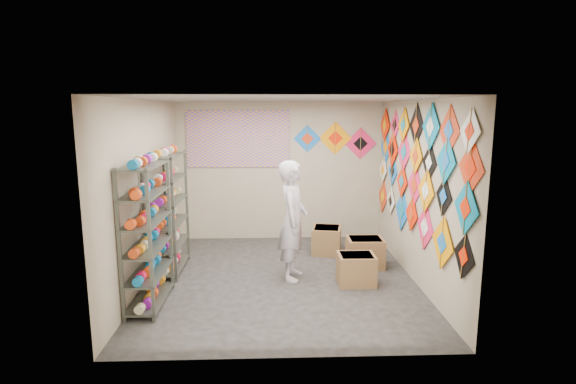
{
  "coord_description": "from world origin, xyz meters",
  "views": [
    {
      "loc": [
        -0.16,
        -6.55,
        2.55
      ],
      "look_at": [
        0.1,
        0.3,
        1.3
      ],
      "focal_mm": 28.0,
      "sensor_mm": 36.0,
      "label": 1
    }
  ],
  "objects_px": {
    "shopkeeper": "(293,221)",
    "carton_a": "(356,269)",
    "shelf_rack_front": "(147,235)",
    "shelf_rack_back": "(169,213)",
    "carton_b": "(365,252)",
    "carton_c": "(327,240)"
  },
  "relations": [
    {
      "from": "shopkeeper",
      "to": "carton_c",
      "type": "xyz_separation_m",
      "value": [
        0.67,
        1.21,
        -0.67
      ]
    },
    {
      "from": "shopkeeper",
      "to": "carton_a",
      "type": "relative_size",
      "value": 3.37
    },
    {
      "from": "carton_a",
      "to": "carton_c",
      "type": "distance_m",
      "value": 1.5
    },
    {
      "from": "shopkeeper",
      "to": "carton_a",
      "type": "distance_m",
      "value": 1.19
    },
    {
      "from": "carton_a",
      "to": "shelf_rack_back",
      "type": "bearing_deg",
      "value": 166.5
    },
    {
      "from": "carton_a",
      "to": "carton_b",
      "type": "relative_size",
      "value": 0.92
    },
    {
      "from": "shelf_rack_front",
      "to": "carton_c",
      "type": "xyz_separation_m",
      "value": [
        2.61,
        2.08,
        -0.71
      ]
    },
    {
      "from": "shelf_rack_back",
      "to": "shopkeeper",
      "type": "xyz_separation_m",
      "value": [
        1.94,
        -0.42,
        -0.04
      ]
    },
    {
      "from": "shelf_rack_front",
      "to": "shelf_rack_back",
      "type": "xyz_separation_m",
      "value": [
        0.0,
        1.3,
        0.0
      ]
    },
    {
      "from": "shelf_rack_front",
      "to": "carton_b",
      "type": "xyz_separation_m",
      "value": [
        3.16,
        1.35,
        -0.71
      ]
    },
    {
      "from": "carton_b",
      "to": "shopkeeper",
      "type": "bearing_deg",
      "value": -157.94
    },
    {
      "from": "shelf_rack_front",
      "to": "carton_b",
      "type": "bearing_deg",
      "value": 23.13
    },
    {
      "from": "shelf_rack_back",
      "to": "carton_c",
      "type": "xyz_separation_m",
      "value": [
        2.61,
        0.78,
        -0.71
      ]
    },
    {
      "from": "shopkeeper",
      "to": "carton_b",
      "type": "height_order",
      "value": "shopkeeper"
    },
    {
      "from": "shelf_rack_back",
      "to": "carton_a",
      "type": "bearing_deg",
      "value": -13.6
    },
    {
      "from": "carton_b",
      "to": "carton_a",
      "type": "bearing_deg",
      "value": -110.13
    },
    {
      "from": "shelf_rack_back",
      "to": "carton_b",
      "type": "distance_m",
      "value": 3.24
    },
    {
      "from": "carton_c",
      "to": "carton_a",
      "type": "bearing_deg",
      "value": -68.93
    },
    {
      "from": "shelf_rack_back",
      "to": "carton_c",
      "type": "relative_size",
      "value": 3.46
    },
    {
      "from": "shelf_rack_back",
      "to": "carton_a",
      "type": "xyz_separation_m",
      "value": [
        2.87,
        -0.7,
        -0.72
      ]
    },
    {
      "from": "shelf_rack_front",
      "to": "carton_c",
      "type": "height_order",
      "value": "shelf_rack_front"
    },
    {
      "from": "carton_a",
      "to": "shelf_rack_front",
      "type": "bearing_deg",
      "value": -168.02
    }
  ]
}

